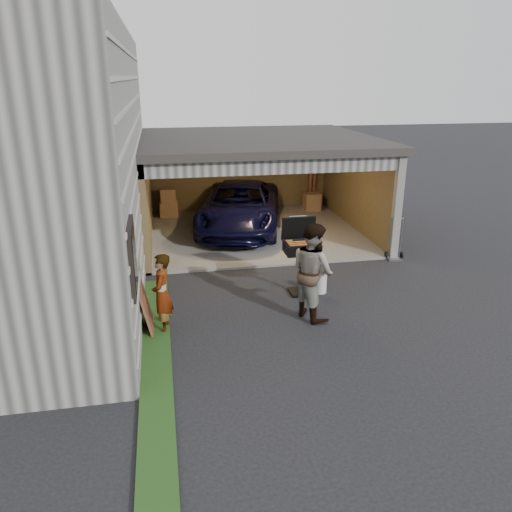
# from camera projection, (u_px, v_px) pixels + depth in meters

# --- Properties ---
(ground) EXTENTS (80.00, 80.00, 0.00)m
(ground) POSITION_uv_depth(u_px,v_px,m) (280.00, 336.00, 9.23)
(ground) COLOR black
(ground) RESTS_ON ground
(groundcover_strip) EXTENTS (0.50, 8.00, 0.06)m
(groundcover_strip) POSITION_uv_depth(u_px,v_px,m) (157.00, 378.00, 7.90)
(groundcover_strip) COLOR #193814
(groundcover_strip) RESTS_ON ground
(garage) EXTENTS (6.80, 6.30, 2.90)m
(garage) POSITION_uv_depth(u_px,v_px,m) (253.00, 170.00, 15.01)
(garage) COLOR #605E59
(garage) RESTS_ON ground
(minivan) EXTENTS (3.46, 5.45, 1.40)m
(minivan) POSITION_uv_depth(u_px,v_px,m) (240.00, 209.00, 15.33)
(minivan) COLOR black
(minivan) RESTS_ON ground
(woman) EXTENTS (0.46, 0.61, 1.53)m
(woman) POSITION_uv_depth(u_px,v_px,m) (162.00, 294.00, 9.16)
(woman) COLOR #C5E0F8
(woman) RESTS_ON ground
(man) EXTENTS (1.02, 1.14, 1.94)m
(man) POSITION_uv_depth(u_px,v_px,m) (312.00, 271.00, 9.69)
(man) COLOR #4B201D
(man) RESTS_ON ground
(bbq_grill) EXTENTS (0.75, 0.66, 1.67)m
(bbq_grill) POSITION_uv_depth(u_px,v_px,m) (301.00, 250.00, 10.77)
(bbq_grill) COLOR black
(bbq_grill) RESTS_ON ground
(propane_tank) EXTENTS (0.27, 0.27, 0.40)m
(propane_tank) POSITION_uv_depth(u_px,v_px,m) (321.00, 284.00, 11.04)
(propane_tank) COLOR silver
(propane_tank) RESTS_ON ground
(plywood_panel) EXTENTS (0.23, 0.81, 0.90)m
(plywood_panel) POSITION_uv_depth(u_px,v_px,m) (147.00, 309.00, 9.30)
(plywood_panel) COLOR brown
(plywood_panel) RESTS_ON ground
(hand_truck) EXTENTS (0.48, 0.39, 1.11)m
(hand_truck) POSITION_uv_depth(u_px,v_px,m) (395.00, 251.00, 13.06)
(hand_truck) COLOR gray
(hand_truck) RESTS_ON ground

